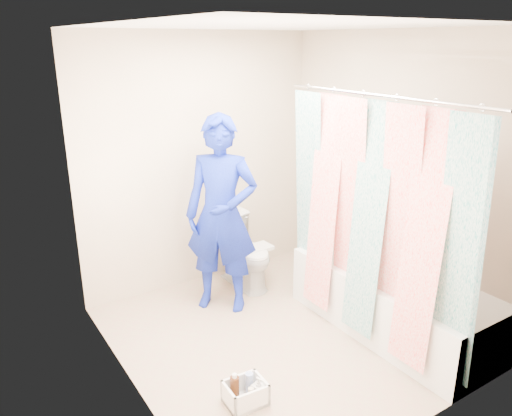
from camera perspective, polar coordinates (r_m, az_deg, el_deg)
floor at (r=4.23m, az=2.47°, el=-14.42°), size 2.60×2.60×0.00m
ceiling at (r=3.55m, az=3.04°, el=20.09°), size 2.40×2.60×0.02m
wall_back at (r=4.79m, az=-6.44°, el=5.15°), size 2.40×0.02×2.40m
wall_front at (r=2.84m, az=18.33°, el=-5.37°), size 2.40×0.02×2.40m
wall_left at (r=3.20m, az=-14.99°, el=-2.29°), size 0.02×2.60×2.40m
wall_right at (r=4.50m, az=15.23°, el=3.73°), size 0.02×2.60×2.40m
bathtub at (r=4.33m, az=15.23°, el=-10.18°), size 0.70×1.75×0.50m
curtain_rod at (r=3.59m, az=13.93°, el=12.38°), size 0.02×1.90×0.02m
shower_curtain at (r=3.80m, az=12.85°, el=-1.67°), size 0.06×1.75×1.80m
toilet at (r=4.89m, az=-1.31°, el=-5.00°), size 0.41×0.69×0.70m
tank_lid at (r=4.78m, az=-0.57°, el=-4.78°), size 0.43×0.20×0.03m
tank_internals at (r=4.89m, az=-2.93°, el=-0.76°), size 0.17×0.06×0.23m
plumber at (r=4.32m, az=-3.96°, el=-0.82°), size 0.75×0.74×1.74m
cleaning_caddy at (r=3.55m, az=-1.08°, el=-20.42°), size 0.28×0.23×0.20m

